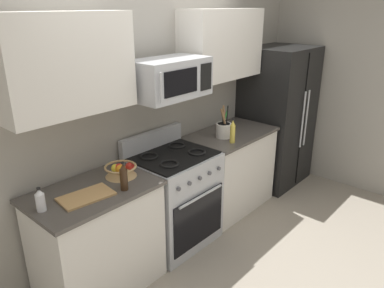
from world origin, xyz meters
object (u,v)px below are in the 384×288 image
bottle_vinegar (40,200)px  bottle_soy (124,177)px  refrigerator (277,117)px  bottle_oil (233,132)px  fruit_basket (120,170)px  utensil_crock (224,129)px  microwave (169,78)px  apple_loose (130,167)px  range_oven (174,198)px  cutting_board (86,196)px

bottle_vinegar → bottle_soy: size_ratio=0.77×
refrigerator → bottle_oil: refrigerator is taller
fruit_basket → bottle_oil: 1.27m
utensil_crock → fruit_basket: utensil_crock is taller
utensil_crock → microwave: bearing=175.5°
refrigerator → apple_loose: refrigerator is taller
microwave → utensil_crock: (0.74, -0.06, -0.64)m
apple_loose → bottle_oil: bottle_oil is taller
fruit_basket → bottle_oil: bearing=-10.0°
range_oven → apple_loose: bearing=174.0°
refrigerator → bottle_vinegar: 3.17m
range_oven → microwave: 1.16m
bottle_oil → bottle_soy: bearing=179.4°
range_oven → bottle_vinegar: range_oven is taller
bottle_vinegar → bottle_oil: (1.95, -0.20, 0.04)m
apple_loose → bottle_soy: 0.34m
bottle_soy → bottle_oil: bearing=-0.6°
utensil_crock → fruit_basket: size_ratio=1.32×
refrigerator → bottle_soy: refrigerator is taller
microwave → fruit_basket: microwave is taller
range_oven → microwave: microwave is taller
refrigerator → bottle_soy: bearing=-176.4°
bottle_soy → apple_loose: bearing=43.2°
apple_loose → fruit_basket: bearing=-168.7°
microwave → bottle_soy: 0.97m
utensil_crock → bottle_vinegar: 2.02m
range_oven → bottle_oil: size_ratio=4.34×
cutting_board → bottle_oil: size_ratio=1.52×
microwave → fruit_basket: size_ratio=2.68×
microwave → utensil_crock: bearing=-4.5°
range_oven → microwave: size_ratio=1.54×
fruit_basket → bottle_soy: 0.25m
range_oven → cutting_board: bearing=-176.1°
microwave → bottle_soy: bearing=-163.7°
cutting_board → apple_loose: bearing=12.9°
refrigerator → fruit_basket: (-2.47, 0.04, 0.09)m
refrigerator → bottle_soy: 2.61m
range_oven → utensil_crock: 0.90m
bottle_oil → microwave: bearing=161.4°
refrigerator → bottle_oil: 1.25m
apple_loose → bottle_soy: size_ratio=0.34×
range_oven → utensil_crock: bearing=-2.4°
range_oven → bottle_vinegar: 1.38m
refrigerator → fruit_basket: bearing=179.0°
fruit_basket → cutting_board: (-0.39, -0.09, -0.05)m
range_oven → fruit_basket: bearing=177.5°
refrigerator → microwave: microwave is taller
microwave → fruit_basket: bearing=-179.9°
bottle_oil → bottle_soy: size_ratio=1.10×
microwave → bottle_vinegar: (-1.28, -0.03, -0.65)m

